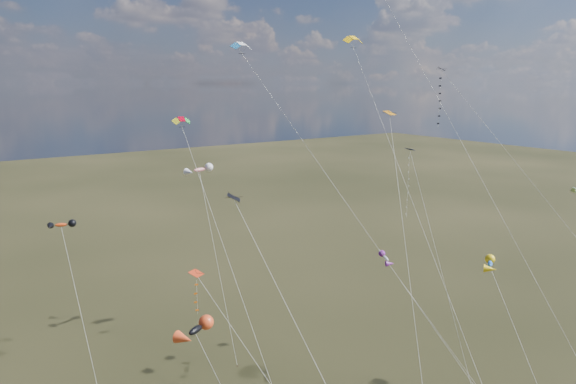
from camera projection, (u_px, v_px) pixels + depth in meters
diamond_black_high at (457, 117)px, 49.01m from camera, size 15.18×21.66×30.40m
diamond_navy_tall at (386, 17)px, 54.74m from camera, size 5.15×28.87×42.22m
diamond_black_mid at (285, 301)px, 31.63m from camera, size 3.66×19.02×21.71m
diamond_red_low at (203, 301)px, 42.19m from camera, size 6.45×10.48×13.82m
diamond_navy_right at (410, 190)px, 53.66m from camera, size 3.47×12.87×22.33m
diamond_orange_center at (400, 203)px, 43.12m from camera, size 11.44×17.54×26.42m
parafoil_yellow at (355, 40)px, 56.27m from camera, size 8.71×28.96×34.41m
parafoil_blue_white at (244, 47)px, 50.54m from camera, size 11.07×27.32×33.26m
parafoil_tricolor at (183, 122)px, 50.32m from camera, size 2.88×16.14×25.93m
novelty_black_orange at (196, 330)px, 37.38m from camera, size 4.66×7.14×11.84m
novelty_orange_black at (61, 226)px, 50.35m from camera, size 2.45×11.90×15.72m
novelty_white_purple at (386, 259)px, 48.50m from camera, size 6.93×9.24×13.02m
novelty_redwhite_stripe at (200, 170)px, 59.32m from camera, size 3.46×12.19×19.66m
novelty_blue_yellow at (490, 265)px, 43.65m from camera, size 5.23×12.90×14.27m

